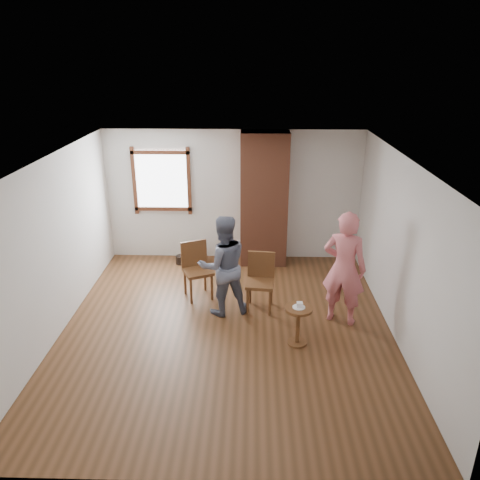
% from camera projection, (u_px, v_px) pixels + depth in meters
% --- Properties ---
extents(ground, '(5.50, 5.50, 0.00)m').
position_uv_depth(ground, '(227.00, 329.00, 7.17)').
color(ground, brown).
rests_on(ground, ground).
extents(room_shell, '(5.04, 5.52, 2.62)m').
position_uv_depth(room_shell, '(224.00, 204.00, 7.05)').
color(room_shell, silver).
rests_on(room_shell, ground).
extents(brick_chimney, '(0.90, 0.50, 2.60)m').
position_uv_depth(brick_chimney, '(264.00, 200.00, 8.98)').
color(brick_chimney, '#965035').
rests_on(brick_chimney, ground).
extents(stoneware_crock, '(0.40, 0.40, 0.41)m').
position_uv_depth(stoneware_crock, '(199.00, 254.00, 9.33)').
color(stoneware_crock, tan).
rests_on(stoneware_crock, ground).
extents(dark_pot, '(0.22, 0.22, 0.17)m').
position_uv_depth(dark_pot, '(180.00, 260.00, 9.34)').
color(dark_pot, black).
rests_on(dark_pot, ground).
extents(dining_chair_left, '(0.59, 0.59, 0.97)m').
position_uv_depth(dining_chair_left, '(196.00, 266.00, 7.98)').
color(dining_chair_left, brown).
rests_on(dining_chair_left, ground).
extents(dining_chair_right, '(0.48, 0.48, 0.94)m').
position_uv_depth(dining_chair_right, '(260.00, 278.00, 7.60)').
color(dining_chair_right, brown).
rests_on(dining_chair_right, ground).
extents(side_table, '(0.40, 0.40, 0.60)m').
position_uv_depth(side_table, '(298.00, 319.00, 6.66)').
color(side_table, brown).
rests_on(side_table, ground).
extents(cake_plate, '(0.18, 0.18, 0.01)m').
position_uv_depth(cake_plate, '(299.00, 307.00, 6.58)').
color(cake_plate, white).
rests_on(cake_plate, side_table).
extents(cake_slice, '(0.08, 0.07, 0.06)m').
position_uv_depth(cake_slice, '(300.00, 305.00, 6.57)').
color(cake_slice, white).
rests_on(cake_slice, cake_plate).
extents(man, '(0.95, 0.83, 1.65)m').
position_uv_depth(man, '(223.00, 266.00, 7.34)').
color(man, '#121A32').
rests_on(man, ground).
extents(person_pink, '(0.78, 0.66, 1.81)m').
position_uv_depth(person_pink, '(344.00, 268.00, 7.06)').
color(person_pink, '#DB6D73').
rests_on(person_pink, ground).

